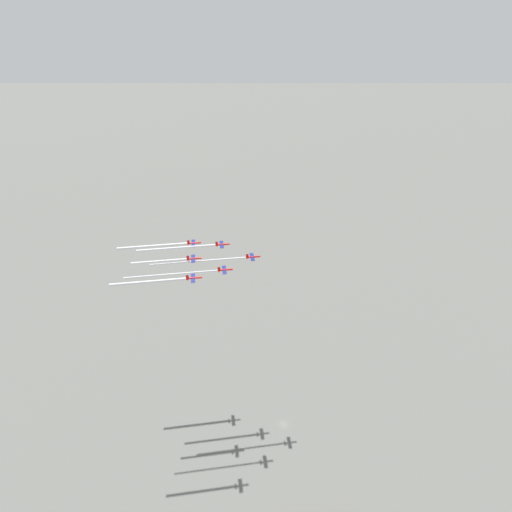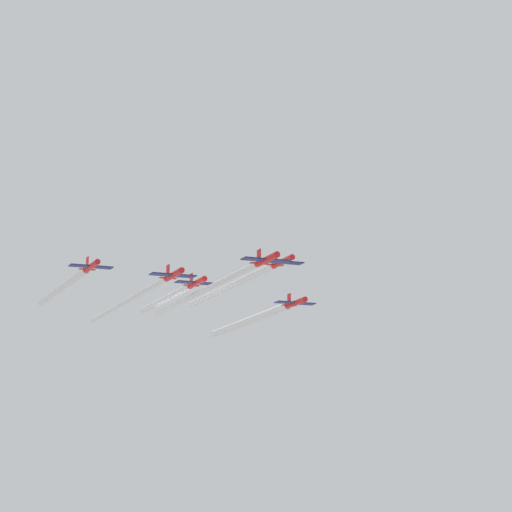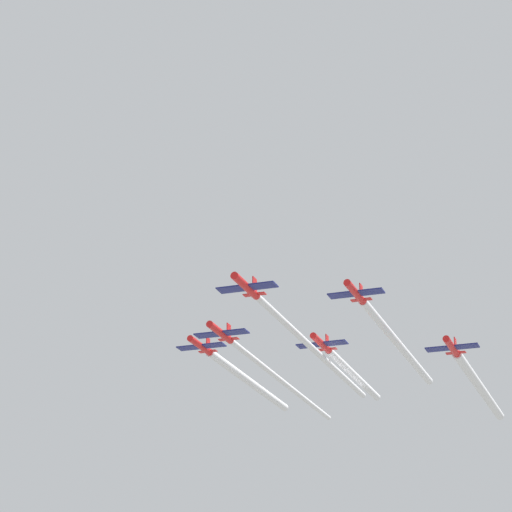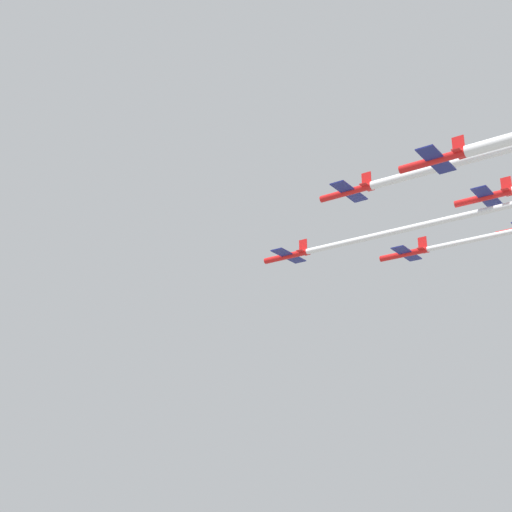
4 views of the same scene
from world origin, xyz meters
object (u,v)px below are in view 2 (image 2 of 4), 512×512
object	(u,v)px
jet_1	(282,262)
jet_4	(197,283)
jet_3	(296,303)
jet_0	(266,260)
jet_2	(173,275)
jet_5	(91,266)

from	to	relation	value
jet_1	jet_4	xyz separation A→B (m)	(9.08, 15.93, -1.41)
jet_3	jet_4	distance (m)	18.74
jet_0	jet_2	bearing A→B (deg)	-59.53
jet_2	jet_3	bearing A→B (deg)	-150.46
jet_1	jet_5	bearing A→B (deg)	-29.54
jet_3	jet_4	size ratio (longest dim) A/B	1.00
jet_0	jet_3	bearing A→B (deg)	-120.47
jet_3	jet_1	bearing A→B (deg)	59.53
jet_1	jet_2	bearing A→B (deg)	0.00
jet_0	jet_4	xyz separation A→B (m)	(27.41, 15.73, 1.96)
jet_4	jet_5	size ratio (longest dim) A/B	1.00
jet_1	jet_3	bearing A→B (deg)	-120.47
jet_1	jet_3	distance (m)	18.71
jet_0	jet_5	size ratio (longest dim) A/B	1.00
jet_0	jet_3	size ratio (longest dim) A/B	1.00
jet_4	jet_5	bearing A→B (deg)	0.00
jet_0	jet_4	bearing A→B (deg)	-90.00
jet_3	jet_5	xyz separation A→B (m)	(-18.50, 32.25, 3.87)
jet_2	jet_5	world-z (taller)	jet_5
jet_1	jet_2	world-z (taller)	jet_1
jet_0	jet_1	bearing A→B (deg)	-120.47
jet_0	jet_1	distance (m)	18.64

